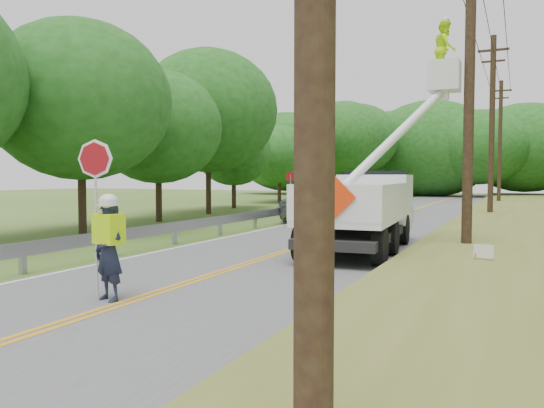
% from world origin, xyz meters
% --- Properties ---
extents(ground, '(140.00, 140.00, 0.00)m').
position_xyz_m(ground, '(0.00, 0.00, 0.00)').
color(ground, '#3D5D1E').
rests_on(ground, ground).
extents(road, '(7.20, 96.00, 0.03)m').
position_xyz_m(road, '(0.00, 14.00, 0.01)').
color(road, '#515254').
rests_on(road, ground).
extents(guardrail, '(0.18, 48.00, 0.77)m').
position_xyz_m(guardrail, '(-4.02, 14.91, 0.55)').
color(guardrail, gray).
rests_on(guardrail, ground).
extents(utility_poles, '(1.60, 43.30, 10.00)m').
position_xyz_m(utility_poles, '(5.00, 17.02, 5.27)').
color(utility_poles, black).
rests_on(utility_poles, ground).
extents(tall_grass_verge, '(7.00, 96.00, 0.30)m').
position_xyz_m(tall_grass_verge, '(7.10, 14.00, 0.15)').
color(tall_grass_verge, '#5C6329').
rests_on(tall_grass_verge, ground).
extents(treeline_left, '(10.44, 54.32, 10.15)m').
position_xyz_m(treeline_left, '(-10.41, 28.61, 5.65)').
color(treeline_left, '#332319').
rests_on(treeline_left, ground).
extents(treeline_horizon, '(58.13, 15.69, 12.30)m').
position_xyz_m(treeline_horizon, '(0.86, 56.17, 5.50)').
color(treeline_horizon, '#1C4914').
rests_on(treeline_horizon, ground).
extents(flagger, '(1.16, 0.56, 2.96)m').
position_xyz_m(flagger, '(-0.39, -0.22, 1.07)').
color(flagger, '#191E33').
rests_on(flagger, road).
extents(bucket_truck, '(4.11, 7.21, 6.89)m').
position_xyz_m(bucket_truck, '(2.14, 9.04, 1.57)').
color(bucket_truck, black).
rests_on(bucket_truck, road).
extents(suv_silver, '(4.25, 6.30, 1.61)m').
position_xyz_m(suv_silver, '(-2.10, 17.60, 0.82)').
color(suv_silver, '#A1A2A8').
rests_on(suv_silver, road).
extents(suv_darkgrey, '(2.69, 5.92, 1.68)m').
position_xyz_m(suv_darkgrey, '(-1.38, 26.61, 0.86)').
color(suv_darkgrey, '#313339').
rests_on(suv_darkgrey, road).
extents(stop_sign_permanent, '(0.54, 0.07, 2.56)m').
position_xyz_m(stop_sign_permanent, '(-4.32, 17.54, 1.70)').
color(stop_sign_permanent, gray).
rests_on(stop_sign_permanent, ground).
extents(yard_sign, '(0.46, 0.11, 0.66)m').
position_xyz_m(yard_sign, '(5.65, 5.83, 0.47)').
color(yard_sign, white).
rests_on(yard_sign, ground).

